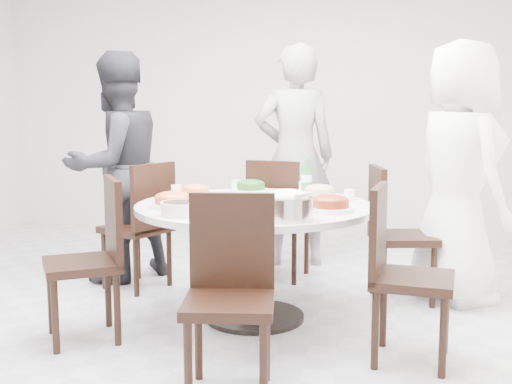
% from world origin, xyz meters
% --- Properties ---
extents(floor, '(6.00, 6.00, 0.01)m').
position_xyz_m(floor, '(0.00, 0.00, 0.00)').
color(floor, '#BBBABF').
rests_on(floor, ground).
extents(wall_back, '(6.00, 0.01, 2.80)m').
position_xyz_m(wall_back, '(0.00, 3.00, 1.40)').
color(wall_back, silver).
rests_on(wall_back, ground).
extents(dining_table, '(1.50, 1.50, 0.75)m').
position_xyz_m(dining_table, '(0.27, 0.23, 0.38)').
color(dining_table, white).
rests_on(dining_table, floor).
extents(chair_ne, '(0.50, 0.50, 0.95)m').
position_xyz_m(chair_ne, '(1.21, 0.80, 0.47)').
color(chair_ne, black).
rests_on(chair_ne, floor).
extents(chair_n, '(0.49, 0.49, 0.95)m').
position_xyz_m(chair_n, '(0.28, 1.24, 0.47)').
color(chair_n, black).
rests_on(chair_n, floor).
extents(chair_nw, '(0.56, 0.56, 0.95)m').
position_xyz_m(chair_nw, '(-0.74, 0.77, 0.47)').
color(chair_nw, black).
rests_on(chair_nw, floor).
extents(chair_sw, '(0.58, 0.58, 0.95)m').
position_xyz_m(chair_sw, '(-0.65, -0.31, 0.47)').
color(chair_sw, black).
rests_on(chair_sw, floor).
extents(chair_s, '(0.47, 0.47, 0.95)m').
position_xyz_m(chair_s, '(0.36, -0.86, 0.47)').
color(chair_s, black).
rests_on(chair_s, floor).
extents(chair_se, '(0.47, 0.47, 0.95)m').
position_xyz_m(chair_se, '(1.23, -0.29, 0.47)').
color(chair_se, black).
rests_on(chair_se, floor).
extents(diner_right, '(0.92, 1.05, 1.81)m').
position_xyz_m(diner_right, '(1.58, 0.90, 0.91)').
color(diner_right, white).
rests_on(diner_right, floor).
extents(diner_middle, '(0.76, 0.59, 1.87)m').
position_xyz_m(diner_middle, '(0.33, 1.70, 0.93)').
color(diner_middle, black).
rests_on(diner_middle, floor).
extents(diner_left, '(1.03, 1.09, 1.77)m').
position_xyz_m(diner_left, '(-0.97, 0.96, 0.89)').
color(diner_left, black).
rests_on(diner_left, floor).
extents(dish_greens, '(0.26, 0.26, 0.07)m').
position_xyz_m(dish_greens, '(0.15, 0.73, 0.78)').
color(dish_greens, white).
rests_on(dish_greens, dining_table).
extents(dish_pale, '(0.26, 0.26, 0.07)m').
position_xyz_m(dish_pale, '(0.65, 0.54, 0.78)').
color(dish_pale, white).
rests_on(dish_pale, dining_table).
extents(dish_orange, '(0.23, 0.23, 0.06)m').
position_xyz_m(dish_orange, '(-0.17, 0.42, 0.78)').
color(dish_orange, white).
rests_on(dish_orange, dining_table).
extents(dish_redbrown, '(0.29, 0.29, 0.07)m').
position_xyz_m(dish_redbrown, '(0.75, 0.06, 0.79)').
color(dish_redbrown, white).
rests_on(dish_redbrown, dining_table).
extents(dish_tofu, '(0.29, 0.29, 0.07)m').
position_xyz_m(dish_tofu, '(-0.20, 0.02, 0.79)').
color(dish_tofu, white).
rests_on(dish_tofu, dining_table).
extents(rice_bowl, '(0.29, 0.29, 0.12)m').
position_xyz_m(rice_bowl, '(0.55, -0.25, 0.81)').
color(rice_bowl, silver).
rests_on(rice_bowl, dining_table).
extents(soup_bowl, '(0.24, 0.24, 0.07)m').
position_xyz_m(soup_bowl, '(-0.07, -0.23, 0.79)').
color(soup_bowl, white).
rests_on(soup_bowl, dining_table).
extents(beverage_bottle, '(0.07, 0.07, 0.25)m').
position_xyz_m(beverage_bottle, '(0.54, 0.76, 0.87)').
color(beverage_bottle, '#307A39').
rests_on(beverage_bottle, dining_table).
extents(tea_cups, '(0.07, 0.07, 0.08)m').
position_xyz_m(tea_cups, '(0.25, 0.88, 0.79)').
color(tea_cups, white).
rests_on(tea_cups, dining_table).
extents(chopsticks, '(0.24, 0.04, 0.01)m').
position_xyz_m(chopsticks, '(0.24, 0.91, 0.76)').
color(chopsticks, tan).
rests_on(chopsticks, dining_table).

